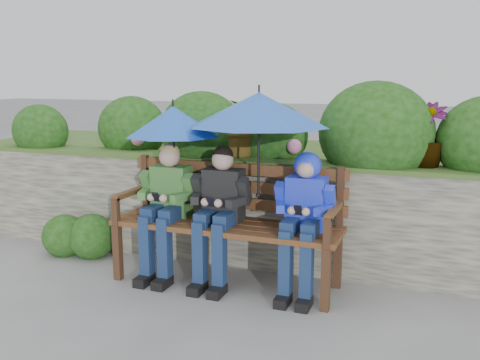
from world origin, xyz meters
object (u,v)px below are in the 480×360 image
at_px(boy_left, 166,202).
at_px(umbrella_right, 259,109).
at_px(boy_middle, 219,207).
at_px(park_bench, 229,215).
at_px(umbrella_left, 173,121).
at_px(boy_right, 304,210).

distance_m(boy_left, umbrella_right, 1.19).
relative_size(boy_middle, umbrella_right, 1.03).
height_order(park_bench, umbrella_right, umbrella_right).
xyz_separation_m(boy_left, boy_middle, (0.51, -0.00, 0.00)).
xyz_separation_m(park_bench, umbrella_left, (-0.51, -0.03, 0.81)).
xyz_separation_m(boy_middle, boy_right, (0.74, 0.02, 0.03)).
height_order(boy_right, umbrella_left, umbrella_left).
relative_size(boy_left, umbrella_right, 1.02).
height_order(boy_left, umbrella_right, umbrella_right).
xyz_separation_m(boy_middle, umbrella_left, (-0.46, 0.07, 0.72)).
xyz_separation_m(park_bench, boy_right, (0.69, -0.08, 0.12)).
xyz_separation_m(boy_right, umbrella_left, (-1.20, 0.05, 0.68)).
xyz_separation_m(park_bench, boy_left, (-0.57, -0.10, 0.09)).
bearing_deg(boy_right, park_bench, 172.99).
bearing_deg(boy_middle, umbrella_left, 171.36).
bearing_deg(boy_middle, park_bench, 61.34).
height_order(park_bench, umbrella_left, umbrella_left).
distance_m(umbrella_left, umbrella_right, 0.80).
relative_size(boy_middle, boy_right, 1.02).
bearing_deg(park_bench, umbrella_right, -6.76).
height_order(park_bench, boy_middle, boy_middle).
bearing_deg(park_bench, boy_middle, -118.66).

